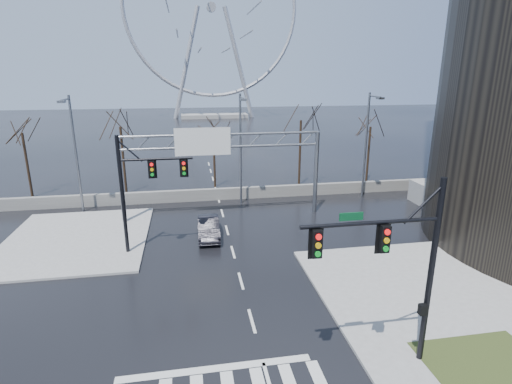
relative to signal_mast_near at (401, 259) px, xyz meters
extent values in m
plane|color=black|center=(-5.14, 4.04, -4.87)|extent=(260.00, 260.00, 0.00)
cube|color=gray|center=(4.86, 6.04, -4.80)|extent=(12.00, 10.00, 0.15)
cube|color=gray|center=(-16.14, 16.04, -4.80)|extent=(10.00, 12.00, 0.15)
cube|color=#2C3A18|center=(3.86, -0.96, -4.72)|extent=(5.00, 4.00, 0.02)
cube|color=slate|center=(-5.14, 24.04, -4.32)|extent=(52.00, 0.50, 1.10)
cylinder|color=black|center=(1.36, 0.04, -0.87)|extent=(0.24, 0.24, 8.00)
cylinder|color=black|center=(-1.34, 0.04, 1.53)|extent=(5.40, 0.16, 0.16)
cube|color=black|center=(-0.84, -0.11, 0.93)|extent=(0.35, 0.28, 1.05)
cube|color=black|center=(-3.44, -0.11, 0.93)|extent=(0.35, 0.28, 1.05)
cylinder|color=black|center=(-12.14, 13.04, -0.87)|extent=(0.24, 0.24, 8.00)
cylinder|color=black|center=(-9.84, 13.04, 1.53)|extent=(4.60, 0.16, 0.16)
cube|color=black|center=(-10.14, 12.89, 0.93)|extent=(0.35, 0.28, 1.05)
cube|color=black|center=(-8.14, 12.89, 0.93)|extent=(0.35, 0.28, 1.05)
cylinder|color=slate|center=(-13.14, 19.04, -1.37)|extent=(0.36, 0.36, 7.00)
cylinder|color=slate|center=(2.86, 19.04, -1.37)|extent=(0.36, 0.36, 7.00)
cylinder|color=slate|center=(-5.14, 19.04, 2.13)|extent=(16.00, 0.20, 0.20)
cylinder|color=slate|center=(-5.14, 19.04, 1.13)|extent=(16.00, 0.20, 0.20)
cube|color=#08411F|center=(-6.64, 18.89, 1.63)|extent=(4.20, 0.10, 2.00)
cube|color=silver|center=(-6.64, 18.83, 1.63)|extent=(4.40, 0.02, 2.20)
cylinder|color=slate|center=(-17.14, 22.54, 0.13)|extent=(0.20, 0.20, 10.00)
cylinder|color=slate|center=(-17.14, 21.44, 4.83)|extent=(0.12, 2.20, 0.12)
cube|color=slate|center=(-17.14, 20.44, 4.73)|extent=(0.50, 0.70, 0.18)
cylinder|color=slate|center=(-3.14, 22.54, 0.13)|extent=(0.20, 0.20, 10.00)
cylinder|color=slate|center=(-3.14, 21.44, 4.83)|extent=(0.12, 2.20, 0.12)
cube|color=slate|center=(-3.14, 20.44, 4.73)|extent=(0.50, 0.70, 0.18)
cylinder|color=slate|center=(8.86, 22.54, 0.13)|extent=(0.20, 0.20, 10.00)
cylinder|color=slate|center=(8.86, 21.44, 4.83)|extent=(0.12, 2.20, 0.12)
cube|color=slate|center=(8.86, 20.44, 4.73)|extent=(0.50, 0.70, 0.18)
cylinder|color=black|center=(-23.14, 28.04, -1.72)|extent=(0.24, 0.24, 6.30)
cylinder|color=black|center=(-14.14, 27.54, -1.50)|extent=(0.24, 0.24, 6.75)
cylinder|color=black|center=(-5.14, 28.54, -1.95)|extent=(0.24, 0.24, 5.85)
cylinder|color=black|center=(3.86, 27.54, -1.36)|extent=(0.24, 0.24, 7.02)
cylinder|color=black|center=(11.86, 28.04, -1.81)|extent=(0.24, 0.24, 6.12)
cube|color=gray|center=(-0.14, 99.04, -4.37)|extent=(18.00, 6.00, 1.00)
torus|color=#B2B2B7|center=(-0.14, 99.04, 23.13)|extent=(45.00, 1.00, 45.00)
cylinder|color=#B2B2B7|center=(-0.14, 99.04, 23.13)|extent=(2.40, 1.50, 2.40)
cylinder|color=#B2B2B7|center=(-7.14, 99.04, 9.13)|extent=(8.28, 1.20, 28.82)
cylinder|color=#B2B2B7|center=(6.86, 99.04, 9.13)|extent=(8.28, 1.20, 28.82)
imported|color=black|center=(-6.60, 15.01, -4.14)|extent=(1.63, 4.47, 1.46)
camera|label=1|loc=(-7.84, -12.70, 6.77)|focal=28.00mm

